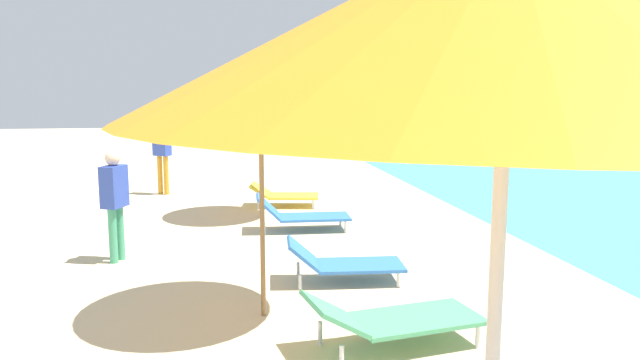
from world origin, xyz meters
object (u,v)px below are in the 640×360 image
umbrella_second (508,21)px  lounger_third_shoreside (343,262)px  umbrella_third (260,81)px  lounger_farthest_inland (301,214)px  umbrella_farthest (259,88)px  lounger_third_inland (393,318)px  person_walking_near (162,146)px  person_walking_far (114,196)px  lounger_farthest_shoreside (284,194)px

umbrella_second → lounger_third_shoreside: 5.47m
umbrella_third → lounger_farthest_inland: 4.28m
umbrella_farthest → lounger_third_inland: bearing=-82.4°
lounger_third_shoreside → lounger_third_inland: (0.06, -1.89, 0.03)m
person_walking_near → person_walking_far: 5.24m
umbrella_second → lounger_third_inland: 3.84m
lounger_third_inland → umbrella_second: bearing=-110.2°
lounger_farthest_inland → person_walking_far: 3.06m
umbrella_second → lounger_third_shoreside: (0.51, 4.96, -2.27)m
umbrella_third → lounger_third_shoreside: bearing=41.8°
lounger_farthest_shoreside → person_walking_far: 4.36m
umbrella_second → lounger_third_inland: umbrella_second is taller
umbrella_third → umbrella_farthest: umbrella_third is taller
umbrella_third → lounger_third_shoreside: 2.54m
umbrella_third → lounger_farthest_shoreside: (0.82, 5.70, -2.14)m
umbrella_third → person_walking_near: (-1.65, 7.52, -1.32)m
umbrella_second → lounger_farthest_shoreside: umbrella_second is taller
umbrella_third → person_walking_near: size_ratio=1.52×
lounger_farthest_inland → person_walking_near: 4.72m
lounger_farthest_shoreside → lounger_farthest_inland: (0.06, -2.09, 0.03)m
umbrella_second → person_walking_far: bearing=110.1°
umbrella_third → person_walking_far: umbrella_third is taller
umbrella_second → lounger_farthest_shoreside: 10.01m
lounger_third_shoreside → lounger_farthest_inland: 2.71m
umbrella_second → lounger_farthest_inland: (0.37, 7.66, -2.24)m
umbrella_second → lounger_farthest_inland: size_ratio=1.86×
umbrella_second → person_walking_far: (-2.31, 6.32, -1.61)m
lounger_third_shoreside → lounger_farthest_inland: bearing=97.9°
umbrella_third → lounger_farthest_inland: (0.88, 3.62, -2.11)m
lounger_farthest_inland → person_walking_near: (-2.53, 3.90, 0.79)m
umbrella_farthest → lounger_farthest_inland: (0.56, -1.19, -2.05)m
lounger_third_inland → lounger_farthest_inland: lounger_farthest_inland is taller
person_walking_near → umbrella_farthest: bearing=-108.8°
umbrella_second → umbrella_third: bearing=97.2°
umbrella_farthest → lounger_farthest_shoreside: 2.32m
person_walking_far → umbrella_third: bearing=-28.2°
umbrella_third → lounger_third_inland: size_ratio=1.57×
lounger_third_shoreside → person_walking_far: (-2.82, 1.36, 0.65)m
person_walking_far → lounger_third_inland: bearing=-24.9°
umbrella_third → umbrella_farthest: 4.81m
lounger_third_shoreside → person_walking_near: size_ratio=0.83×
lounger_farthest_shoreside → person_walking_near: person_walking_near is taller
lounger_farthest_inland → person_walking_far: bearing=-150.4°
person_walking_near → lounger_third_shoreside: bearing=-122.7°
person_walking_far → lounger_farthest_shoreside: bearing=76.0°
lounger_third_shoreside → lounger_farthest_inland: size_ratio=0.92×
lounger_third_inland → lounger_farthest_shoreside: (-0.26, 6.67, -0.04)m
lounger_farthest_shoreside → person_walking_far: bearing=-117.5°
person_walking_near → person_walking_far: bearing=-146.4°
umbrella_second → lounger_third_shoreside: umbrella_second is taller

